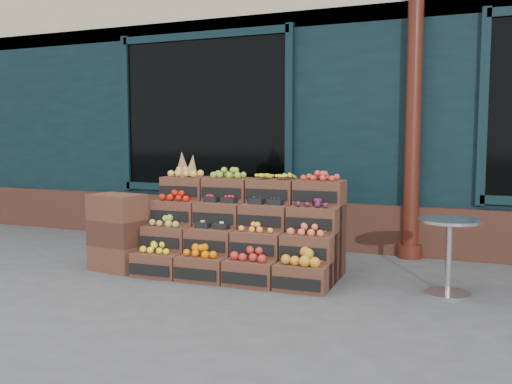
% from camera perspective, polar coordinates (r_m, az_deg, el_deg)
% --- Properties ---
extents(ground, '(60.00, 60.00, 0.00)m').
position_cam_1_polar(ground, '(5.40, -0.96, -9.76)').
color(ground, '#444447').
rests_on(ground, ground).
extents(shop_facade, '(12.00, 6.24, 4.80)m').
position_cam_1_polar(shop_facade, '(10.14, 11.06, 10.96)').
color(shop_facade, black).
rests_on(shop_facade, ground).
extents(crate_display, '(2.06, 1.07, 1.27)m').
position_cam_1_polar(crate_display, '(5.96, -1.39, -4.46)').
color(crate_display, '#4D2B1E').
rests_on(crate_display, ground).
extents(spare_crates, '(0.59, 0.45, 0.82)m').
position_cam_1_polar(spare_crates, '(6.28, -13.69, -3.93)').
color(spare_crates, '#4D2B1E').
rests_on(spare_crates, ground).
extents(bistro_table, '(0.55, 0.55, 0.70)m').
position_cam_1_polar(bistro_table, '(5.41, 18.73, -5.32)').
color(bistro_table, silver).
rests_on(bistro_table, ground).
extents(shopkeeper, '(0.73, 0.56, 1.78)m').
position_cam_1_polar(shopkeeper, '(8.44, -1.42, 1.91)').
color(shopkeeper, '#1D6836').
rests_on(shopkeeper, ground).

